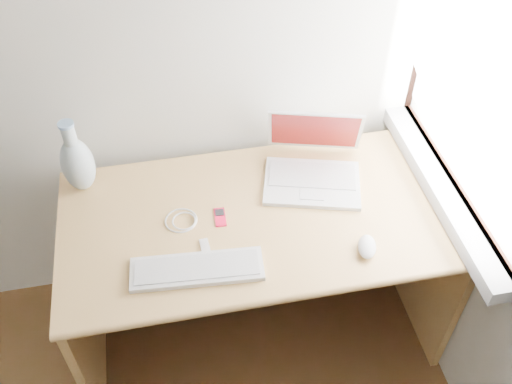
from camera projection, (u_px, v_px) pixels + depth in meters
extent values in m
cube|color=white|center=(499.00, 60.00, 1.69)|extent=(0.01, 0.90, 1.00)
cube|color=gray|center=(440.00, 188.00, 2.07)|extent=(0.10, 0.96, 0.06)
cube|color=white|center=(478.00, 54.00, 1.66)|extent=(0.02, 0.84, 0.92)
cube|color=tan|center=(260.00, 217.00, 2.04)|extent=(1.42, 0.71, 0.03)
cube|color=tan|center=(85.00, 306.00, 2.22)|extent=(0.03, 0.67, 0.72)
cube|color=tan|center=(421.00, 252.00, 2.40)|extent=(0.03, 0.67, 0.72)
cube|color=tan|center=(244.00, 198.00, 2.46)|extent=(1.36, 0.03, 0.48)
cube|color=white|center=(312.00, 183.00, 2.13)|extent=(0.41, 0.33, 0.02)
cube|color=silver|center=(312.00, 181.00, 2.12)|extent=(0.35, 0.22, 0.00)
cube|color=white|center=(306.00, 138.00, 2.13)|extent=(0.36, 0.18, 0.23)
cube|color=maroon|center=(306.00, 138.00, 2.13)|extent=(0.33, 0.16, 0.20)
cube|color=white|center=(197.00, 269.00, 1.85)|extent=(0.44, 0.16, 0.02)
cube|color=silver|center=(197.00, 267.00, 1.84)|extent=(0.41, 0.13, 0.00)
ellipsoid|color=white|center=(367.00, 247.00, 1.90)|extent=(0.09, 0.12, 0.04)
cube|color=#BA0C2E|center=(220.00, 217.00, 2.01)|extent=(0.04, 0.09, 0.01)
cube|color=black|center=(220.00, 216.00, 2.01)|extent=(0.03, 0.03, 0.00)
torus|color=white|center=(181.00, 220.00, 2.00)|extent=(0.14, 0.14, 0.01)
cube|color=white|center=(205.00, 248.00, 1.92)|extent=(0.03, 0.08, 0.01)
ellipsoid|color=silver|center=(78.00, 165.00, 2.04)|extent=(0.12, 0.12, 0.22)
cylinder|color=silver|center=(69.00, 135.00, 1.94)|extent=(0.05, 0.05, 0.09)
cylinder|color=#90BBE6|center=(66.00, 124.00, 1.91)|extent=(0.05, 0.05, 0.01)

